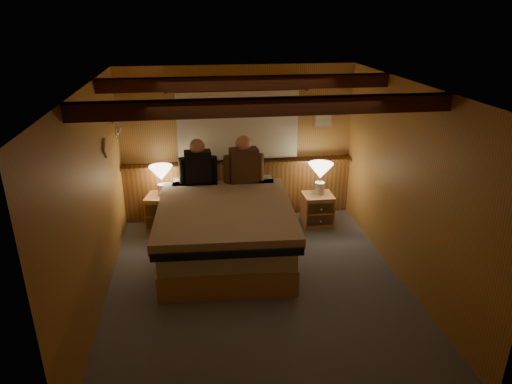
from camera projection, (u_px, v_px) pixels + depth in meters
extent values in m
plane|color=#50555F|center=(257.00, 283.00, 5.64)|extent=(4.20, 4.20, 0.00)
plane|color=tan|center=(257.00, 87.00, 4.75)|extent=(4.20, 4.20, 0.00)
plane|color=#BD8543|center=(238.00, 144.00, 7.12)|extent=(3.60, 0.00, 3.60)
plane|color=#BD8543|center=(94.00, 202.00, 4.96)|extent=(0.00, 4.20, 4.20)
plane|color=#BD8543|center=(406.00, 185.00, 5.43)|extent=(0.00, 4.20, 4.20)
plane|color=#BD8543|center=(299.00, 302.00, 3.26)|extent=(3.60, 0.00, 3.60)
cube|color=brown|center=(239.00, 190.00, 7.35)|extent=(3.60, 0.12, 0.90)
cube|color=brown|center=(239.00, 163.00, 7.12)|extent=(3.60, 0.22, 0.04)
cylinder|color=#4A2212|center=(238.00, 89.00, 6.73)|extent=(2.10, 0.05, 0.05)
sphere|color=#4A2212|center=(166.00, 91.00, 6.60)|extent=(0.08, 0.08, 0.08)
sphere|color=#4A2212|center=(307.00, 88.00, 6.87)|extent=(0.08, 0.08, 0.08)
cube|color=white|center=(238.00, 126.00, 6.95)|extent=(1.85, 0.08, 1.05)
cube|color=#4A2212|center=(266.00, 107.00, 4.23)|extent=(3.60, 0.15, 0.16)
cube|color=#4A2212|center=(247.00, 83.00, 5.61)|extent=(3.60, 0.15, 0.16)
cylinder|color=white|center=(115.00, 119.00, 6.23)|extent=(0.03, 0.55, 0.03)
torus|color=white|center=(116.00, 131.00, 6.14)|extent=(0.01, 0.21, 0.21)
torus|color=white|center=(119.00, 127.00, 6.36)|extent=(0.01, 0.21, 0.21)
cube|color=tan|center=(323.00, 119.00, 7.15)|extent=(0.30, 0.03, 0.25)
cube|color=beige|center=(324.00, 119.00, 7.14)|extent=(0.24, 0.01, 0.19)
cube|color=tan|center=(226.00, 243.00, 6.26)|extent=(1.75, 2.27, 0.33)
cube|color=silver|center=(225.00, 224.00, 6.15)|extent=(1.71, 2.23, 0.26)
cube|color=black|center=(226.00, 221.00, 5.84)|extent=(1.79, 1.84, 0.09)
cube|color=#C98A90|center=(225.00, 211.00, 5.94)|extent=(1.84, 2.06, 0.13)
cube|color=silver|center=(195.00, 187.00, 6.83)|extent=(0.68, 0.40, 0.18)
cube|color=silver|center=(251.00, 185.00, 6.90)|extent=(0.68, 0.40, 0.18)
cube|color=tan|center=(164.00, 212.00, 6.99)|extent=(0.57, 0.53, 0.53)
cube|color=brown|center=(160.00, 211.00, 6.76)|extent=(0.43, 0.11, 0.19)
cube|color=brown|center=(161.00, 224.00, 6.84)|extent=(0.43, 0.11, 0.19)
cylinder|color=white|center=(160.00, 211.00, 6.76)|extent=(0.04, 0.04, 0.03)
cylinder|color=white|center=(161.00, 224.00, 6.84)|extent=(0.04, 0.04, 0.03)
cube|color=tan|center=(317.00, 209.00, 7.12)|extent=(0.45, 0.41, 0.49)
cube|color=brown|center=(321.00, 208.00, 6.91)|extent=(0.41, 0.02, 0.17)
cube|color=brown|center=(320.00, 220.00, 6.98)|extent=(0.41, 0.02, 0.17)
cylinder|color=white|center=(321.00, 208.00, 6.91)|extent=(0.03, 0.03, 0.03)
cylinder|color=white|center=(320.00, 220.00, 6.98)|extent=(0.03, 0.03, 0.03)
cylinder|color=white|center=(162.00, 189.00, 6.89)|extent=(0.14, 0.14, 0.17)
cylinder|color=white|center=(162.00, 182.00, 6.84)|extent=(0.02, 0.02, 0.10)
cone|color=#FFE9C6|center=(161.00, 173.00, 6.79)|extent=(0.35, 0.35, 0.21)
cylinder|color=white|center=(320.00, 188.00, 7.03)|extent=(0.15, 0.15, 0.19)
cylinder|color=white|center=(320.00, 180.00, 6.98)|extent=(0.03, 0.03, 0.10)
cone|color=#FFE9C6|center=(321.00, 171.00, 6.92)|extent=(0.38, 0.38, 0.23)
cube|color=black|center=(198.00, 168.00, 6.69)|extent=(0.39, 0.23, 0.51)
cylinder|color=black|center=(183.00, 171.00, 6.67)|extent=(0.12, 0.12, 0.40)
cylinder|color=black|center=(213.00, 170.00, 6.74)|extent=(0.12, 0.12, 0.40)
sphere|color=tan|center=(197.00, 147.00, 6.57)|extent=(0.22, 0.22, 0.22)
cube|color=#482F1D|center=(244.00, 166.00, 6.71)|extent=(0.42, 0.27, 0.54)
cylinder|color=#482F1D|center=(228.00, 170.00, 6.68)|extent=(0.13, 0.13, 0.43)
cylinder|color=#482F1D|center=(259.00, 168.00, 6.77)|extent=(0.13, 0.13, 0.43)
sphere|color=tan|center=(244.00, 144.00, 6.58)|extent=(0.24, 0.24, 0.24)
cube|color=black|center=(188.00, 238.00, 6.42)|extent=(0.51, 0.31, 0.30)
cylinder|color=black|center=(188.00, 227.00, 6.36)|extent=(0.09, 0.30, 0.08)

